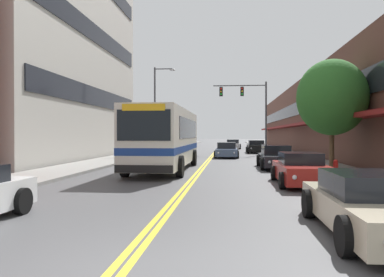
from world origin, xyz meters
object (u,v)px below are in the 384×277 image
Objects in this scene: city_bus at (166,136)px; car_silver_moving_lead at (233,144)px; car_champagne_parked_right_foreground at (375,205)px; car_black_parked_right_end at (256,147)px; car_red_parked_right_mid at (301,170)px; car_charcoal_parked_right_far at (276,157)px; car_beige_parked_left_near at (166,149)px; car_slate_blue_moving_second at (227,150)px; traffic_signal_mast at (249,103)px; street_lamp_left_far at (158,104)px; street_tree_right_mid at (332,97)px; fire_hydrant at (336,169)px.

city_bus is 2.54× the size of car_silver_moving_lead.
car_champagne_parked_right_foreground is 1.09× the size of car_black_parked_right_end.
car_red_parked_right_mid is at bearing -90.08° from car_black_parked_right_end.
car_silver_moving_lead is (-2.35, 11.19, -0.03)m from car_black_parked_right_end.
car_charcoal_parked_right_far is at bearing -85.60° from car_silver_moving_lead.
car_beige_parked_left_near reaches higher than car_champagne_parked_right_foreground.
car_slate_blue_moving_second is at bearing 74.08° from city_bus.
traffic_signal_mast is at bearing 91.70° from car_champagne_parked_right_foreground.
car_slate_blue_moving_second is at bearing -28.35° from car_beige_parked_left_near.
car_silver_moving_lead is (6.43, 16.10, 0.02)m from car_beige_parked_left_near.
car_champagne_parked_right_foreground is (6.31, -12.85, -1.27)m from city_bus.
street_lamp_left_far is (-9.37, 19.20, 4.21)m from car_red_parked_right_mid.
car_beige_parked_left_near is 10.06m from car_black_parked_right_end.
car_beige_parked_left_near is 18.62m from street_tree_right_mid.
car_silver_moving_lead is (3.93, 30.55, -1.25)m from city_bus.
street_lamp_left_far reaches higher than street_tree_right_mid.
city_bus is 9.14m from street_tree_right_mid.
car_champagne_parked_right_foreground is 32.21m from car_black_parked_right_end.
street_lamp_left_far is (-3.13, 13.61, 2.95)m from city_bus.
street_tree_right_mid is at bearing 78.67° from car_champagne_parked_right_foreground.
city_bus reaches higher than car_silver_moving_lead.
car_black_parked_right_end is 0.95× the size of car_slate_blue_moving_second.
car_champagne_parked_right_foreground is (8.81, -27.31, -0.00)m from car_beige_parked_left_near.
street_tree_right_mid is (4.97, -30.43, 3.32)m from car_silver_moving_lead.
car_black_parked_right_end is 0.59× the size of traffic_signal_mast.
car_slate_blue_moving_second is (-3.00, 16.95, 0.01)m from car_red_parked_right_mid.
car_slate_blue_moving_second reaches higher than car_red_parked_right_mid.
city_bus is at bearing -105.92° from car_slate_blue_moving_second.
car_champagne_parked_right_foreground is at bearing -86.87° from car_silver_moving_lead.
city_bus is 2.30× the size of car_charcoal_parked_right_far.
city_bus is at bearing -166.11° from car_charcoal_parked_right_far.
car_silver_moving_lead is (-2.23, 29.03, -0.02)m from car_charcoal_parked_right_far.
car_black_parked_right_end is (8.78, 4.91, 0.05)m from car_beige_parked_left_near.
car_silver_moving_lead is 0.73× the size of street_tree_right_mid.
street_lamp_left_far is (-6.37, 2.26, 4.20)m from car_slate_blue_moving_second.
car_slate_blue_moving_second is (5.74, -3.10, 0.02)m from car_beige_parked_left_near.
car_beige_parked_left_near is 0.99× the size of car_slate_blue_moving_second.
car_red_parked_right_mid is at bearing -86.34° from car_silver_moving_lead.
car_slate_blue_moving_second is 0.55× the size of street_lamp_left_far.
fire_hydrant is at bearing -83.59° from car_silver_moving_lead.
car_charcoal_parked_right_far is 1.04× the size of car_slate_blue_moving_second.
car_slate_blue_moving_second is at bearing -92.06° from car_silver_moving_lead.
street_tree_right_mid is at bearing -78.61° from traffic_signal_mast.
car_champagne_parked_right_foreground is 43.47m from car_silver_moving_lead.
street_tree_right_mid is (2.74, -1.40, 3.30)m from car_charcoal_parked_right_far.
car_beige_parked_left_near is 21.56m from fire_hydrant.
fire_hydrant is (10.36, -18.90, -0.04)m from car_beige_parked_left_near.
car_black_parked_right_end reaches higher than car_charcoal_parked_right_far.
street_lamp_left_far is at bearing 131.74° from street_tree_right_mid.
street_tree_right_mid is at bearing -51.48° from car_beige_parked_left_near.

